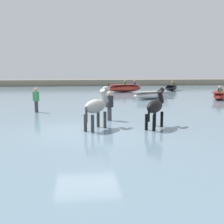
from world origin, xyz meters
TOP-DOWN VIEW (x-y plane):
  - ground_plane at (0.00, 0.00)m, footprint 120.00×120.00m
  - water_surface at (0.00, 10.00)m, footprint 90.00×90.00m
  - horse_lead_black at (2.80, 0.21)m, footprint 1.27×1.56m
  - horse_trailing_grey at (0.42, 0.30)m, footprint 1.30×1.62m
  - boat_distant_east at (10.70, 20.55)m, footprint 2.68×3.35m
  - boat_near_port at (11.39, 10.72)m, footprint 2.67×3.29m
  - boat_far_offshore at (5.89, 11.72)m, footprint 3.59×2.13m
  - boat_mid_channel at (4.98, 19.46)m, footprint 4.27×2.49m
  - person_wading_close at (1.17, 2.18)m, footprint 0.38×0.35m
  - person_onlooker_left at (-2.61, 5.30)m, footprint 0.37×0.36m
  - far_shoreline at (0.00, 32.62)m, footprint 80.00×2.40m

SIDE VIEW (x-z plane):
  - ground_plane at x=0.00m, z-range 0.00..0.00m
  - water_surface at x=0.00m, z-range 0.00..0.25m
  - boat_far_offshore at x=5.89m, z-range 0.18..0.93m
  - boat_near_port at x=11.39m, z-range 0.02..1.11m
  - far_shoreline at x=0.00m, z-range 0.00..1.18m
  - boat_distant_east at x=10.70m, z-range 0.02..1.20m
  - boat_mid_channel at x=4.98m, z-range 0.02..1.30m
  - person_wading_close at x=1.17m, z-range 0.05..1.68m
  - person_onlooker_left at x=-2.61m, z-range 0.05..1.68m
  - horse_lead_black at x=2.80m, z-range 0.17..2.04m
  - horse_trailing_grey at x=0.42m, z-range 0.18..2.12m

